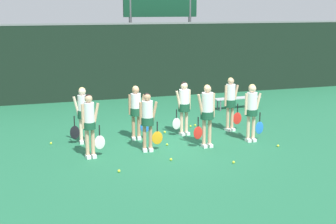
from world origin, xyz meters
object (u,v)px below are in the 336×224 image
object	(u,v)px
tennis_ball_0	(165,132)
player_3	(252,107)
tennis_ball_1	(87,134)
tennis_ball_2	(167,145)
bench_courtside	(237,99)
player_4	(83,111)
player_1	(148,117)
tennis_ball_10	(195,125)
tennis_ball_6	(119,171)
player_6	(184,104)
tennis_ball_3	(51,143)
tennis_ball_5	(234,162)
tennis_ball_8	(171,159)
player_0	(90,121)
player_2	(207,110)
tennis_ball_9	(278,146)
tennis_ball_7	(191,126)
player_7	(231,100)
scoreboard	(161,6)
tennis_ball_11	(205,121)
player_5	(136,108)

from	to	relation	value
tennis_ball_0	player_3	bearing A→B (deg)	-37.18
tennis_ball_1	tennis_ball_2	bearing A→B (deg)	-42.36
bench_courtside	player_4	xyz separation A→B (m)	(-6.48, -2.98, 0.59)
player_4	player_3	bearing A→B (deg)	-12.95
player_1	tennis_ball_10	distance (m)	3.32
player_1	tennis_ball_6	distance (m)	2.09
player_6	tennis_ball_2	xyz separation A→B (m)	(-0.87, -0.97, -0.97)
tennis_ball_3	tennis_ball_5	xyz separation A→B (m)	(4.37, -3.22, 0.00)
tennis_ball_6	tennis_ball_8	world-z (taller)	tennis_ball_6
player_0	tennis_ball_3	world-z (taller)	player_0
tennis_ball_2	tennis_ball_0	bearing A→B (deg)	75.28
player_2	tennis_ball_5	distance (m)	1.91
tennis_ball_0	tennis_ball_5	size ratio (longest dim) A/B	1.02
tennis_ball_3	tennis_ball_9	world-z (taller)	tennis_ball_9
tennis_ball_0	tennis_ball_1	size ratio (longest dim) A/B	1.05
tennis_ball_10	player_0	bearing A→B (deg)	-149.19
tennis_ball_5	tennis_ball_3	bearing A→B (deg)	143.61
bench_courtside	tennis_ball_0	world-z (taller)	bench_courtside
tennis_ball_2	tennis_ball_10	world-z (taller)	tennis_ball_10
player_2	tennis_ball_7	distance (m)	2.53
player_6	tennis_ball_1	bearing A→B (deg)	152.40
bench_courtside	tennis_ball_9	world-z (taller)	bench_courtside
tennis_ball_9	tennis_ball_6	bearing A→B (deg)	-171.94
bench_courtside	tennis_ball_3	world-z (taller)	bench_courtside
player_2	tennis_ball_3	bearing A→B (deg)	156.58
tennis_ball_5	player_7	bearing A→B (deg)	66.50
player_0	tennis_ball_1	xyz separation A→B (m)	(0.22, 2.31, -0.98)
tennis_ball_3	tennis_ball_10	distance (m)	4.89
player_1	tennis_ball_10	bearing A→B (deg)	49.66
player_3	tennis_ball_5	world-z (taller)	player_3
player_0	tennis_ball_6	xyz separation A→B (m)	(0.48, -1.37, -0.98)
player_3	tennis_ball_3	bearing A→B (deg)	167.46
tennis_ball_3	tennis_ball_5	distance (m)	5.43
bench_courtside	player_4	world-z (taller)	player_4
bench_courtside	player_6	distance (m)	4.54
tennis_ball_8	tennis_ball_3	bearing A→B (deg)	139.10
tennis_ball_1	tennis_ball_6	xyz separation A→B (m)	(0.25, -3.68, 0.00)
tennis_ball_2	tennis_ball_8	distance (m)	1.38
scoreboard	player_2	size ratio (longest dim) A/B	2.85
tennis_ball_1	tennis_ball_5	size ratio (longest dim) A/B	0.97
tennis_ball_11	tennis_ball_1	bearing A→B (deg)	-173.78
scoreboard	tennis_ball_6	xyz separation A→B (m)	(-4.16, -10.10, -3.95)
player_0	player_4	world-z (taller)	player_0
player_5	tennis_ball_5	distance (m)	3.63
tennis_ball_9	tennis_ball_1	bearing A→B (deg)	149.46
tennis_ball_3	tennis_ball_0	bearing A→B (deg)	2.74
player_5	tennis_ball_3	bearing A→B (deg)	-176.88
tennis_ball_0	tennis_ball_1	xyz separation A→B (m)	(-2.41, 0.54, -0.00)
tennis_ball_2	tennis_ball_11	xyz separation A→B (m)	(2.14, 2.34, 0.00)
bench_courtside	tennis_ball_9	distance (m)	5.25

